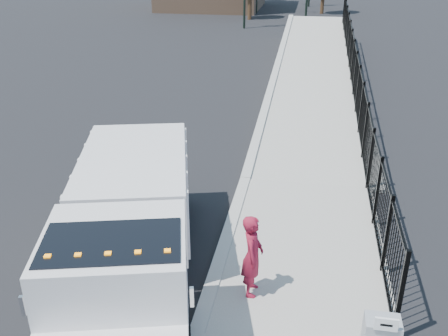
# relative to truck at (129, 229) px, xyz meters

# --- Properties ---
(ground) EXTENTS (120.00, 120.00, 0.00)m
(ground) POSITION_rel_truck_xyz_m (1.64, 1.33, -1.41)
(ground) COLOR black
(ground) RESTS_ON ground
(sidewalk) EXTENTS (3.55, 12.00, 0.12)m
(sidewalk) POSITION_rel_truck_xyz_m (3.57, -0.67, -1.35)
(sidewalk) COLOR #9E998E
(sidewalk) RESTS_ON ground
(curb) EXTENTS (0.30, 12.00, 0.16)m
(curb) POSITION_rel_truck_xyz_m (1.64, -0.67, -1.33)
(curb) COLOR #ADAAA3
(curb) RESTS_ON ground
(ramp) EXTENTS (3.95, 24.06, 3.19)m
(ramp) POSITION_rel_truck_xyz_m (3.77, 17.33, -1.41)
(ramp) COLOR #9E998E
(ramp) RESTS_ON ground
(iron_fence) EXTENTS (0.10, 28.00, 1.80)m
(iron_fence) POSITION_rel_truck_xyz_m (5.19, 13.33, -0.51)
(iron_fence) COLOR black
(iron_fence) RESTS_ON ground
(truck) EXTENTS (4.11, 7.69, 2.51)m
(truck) POSITION_rel_truck_xyz_m (0.00, 0.00, 0.00)
(truck) COLOR black
(truck) RESTS_ON ground
(worker) EXTENTS (0.44, 0.66, 1.77)m
(worker) POSITION_rel_truck_xyz_m (2.48, 0.10, -0.41)
(worker) COLOR maroon
(worker) RESTS_ON sidewalk
(arrow_sign) EXTENTS (0.35, 0.04, 0.22)m
(arrow_sign) POSITION_rel_truck_xyz_m (4.74, -1.99, 0.07)
(arrow_sign) COLOR white
(arrow_sign) RESTS_ON utility_cabinet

